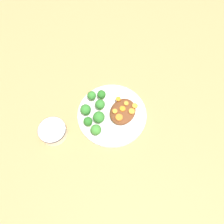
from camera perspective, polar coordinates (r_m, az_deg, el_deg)
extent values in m
plane|color=tan|center=(0.87, 0.00, -0.89)|extent=(4.00, 4.00, 0.00)
cylinder|color=silver|center=(0.86, 0.00, -0.67)|extent=(0.27, 0.27, 0.02)
torus|color=silver|center=(0.86, 0.00, -0.44)|extent=(0.27, 0.27, 0.01)
cylinder|color=white|center=(0.85, -15.13, -4.95)|extent=(0.10, 0.10, 0.04)
cylinder|color=#333338|center=(0.83, -15.44, -4.47)|extent=(0.10, 0.10, 0.01)
cylinder|color=white|center=(0.84, -15.32, -4.65)|extent=(0.08, 0.08, 0.01)
ellipsoid|color=brown|center=(0.85, 2.83, 0.14)|extent=(0.10, 0.12, 0.03)
cylinder|color=#759E51|center=(0.86, -3.04, 1.35)|extent=(0.02, 0.02, 0.02)
sphere|color=#337A2D|center=(0.84, -3.11, 2.07)|extent=(0.04, 0.04, 0.04)
cylinder|color=#7FA85B|center=(0.82, -4.11, -5.25)|extent=(0.02, 0.02, 0.02)
sphere|color=#3D8433|center=(0.79, -4.22, -4.64)|extent=(0.04, 0.04, 0.04)
cylinder|color=#7FA85B|center=(0.83, -3.37, -2.02)|extent=(0.02, 0.02, 0.02)
sphere|color=#337A2D|center=(0.81, -3.46, -1.34)|extent=(0.04, 0.04, 0.04)
cylinder|color=#759E51|center=(0.85, -6.74, -0.05)|extent=(0.02, 0.02, 0.02)
sphere|color=#337A2D|center=(0.83, -6.90, 0.64)|extent=(0.04, 0.04, 0.04)
cylinder|color=#7FA85B|center=(0.88, -2.71, 3.95)|extent=(0.01, 0.01, 0.02)
sphere|color=#286B23|center=(0.86, -2.77, 4.62)|extent=(0.03, 0.03, 0.03)
cylinder|color=#759E51|center=(0.88, -5.23, 3.65)|extent=(0.01, 0.01, 0.02)
sphere|color=#337A2D|center=(0.86, -5.34, 4.32)|extent=(0.04, 0.04, 0.04)
cylinder|color=#759E51|center=(0.83, -6.15, -3.06)|extent=(0.02, 0.02, 0.03)
sphere|color=#286B23|center=(0.81, -6.30, -2.44)|extent=(0.03, 0.03, 0.03)
cylinder|color=orange|center=(0.84, 3.72, 2.24)|extent=(0.02, 0.02, 0.01)
cylinder|color=orange|center=(0.82, 1.85, -1.42)|extent=(0.03, 0.03, 0.01)
cylinder|color=orange|center=(0.83, 0.90, 0.43)|extent=(0.02, 0.02, 0.01)
cylinder|color=orange|center=(0.85, 1.90, 3.28)|extent=(0.02, 0.02, 0.01)
cylinder|color=orange|center=(0.83, 2.77, 0.84)|extent=(0.02, 0.02, 0.01)
cylinder|color=orange|center=(0.83, 5.17, 0.19)|extent=(0.02, 0.02, 0.01)
cylinder|color=orange|center=(0.84, 6.01, 1.62)|extent=(0.02, 0.02, 0.00)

